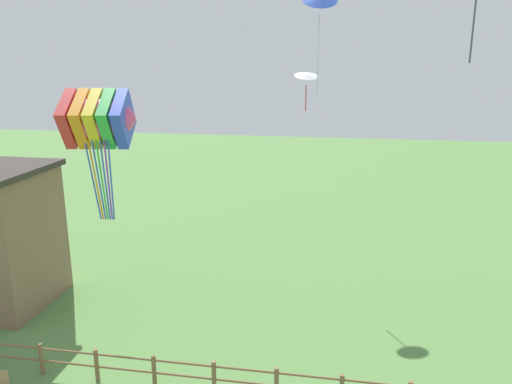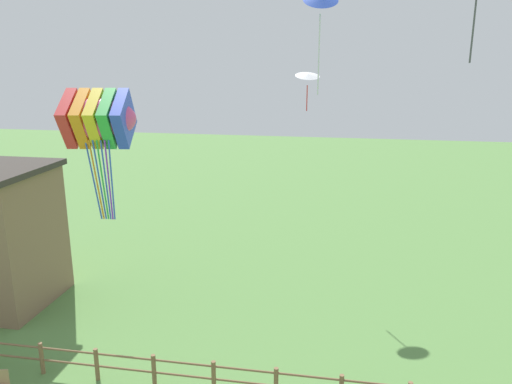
% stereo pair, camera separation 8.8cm
% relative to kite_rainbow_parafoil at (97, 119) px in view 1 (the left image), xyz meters
% --- Properties ---
extents(wooden_fence, '(21.49, 0.14, 1.12)m').
position_rel_kite_rainbow_parafoil_xyz_m(wooden_fence, '(5.76, -3.13, -7.42)').
color(wooden_fence, brown).
rests_on(wooden_fence, ground_plane).
extents(kite_rainbow_parafoil, '(2.94, 2.40, 4.67)m').
position_rel_kite_rainbow_parafoil_xyz_m(kite_rainbow_parafoil, '(0.00, 0.00, 0.00)').
color(kite_rainbow_parafoil, '#E54C8C').
extents(kite_blue_delta, '(1.50, 1.38, 3.90)m').
position_rel_kite_rainbow_parafoil_xyz_m(kite_blue_delta, '(7.34, 3.61, 4.08)').
color(kite_blue_delta, blue).
extents(kite_white_delta, '(1.45, 1.44, 1.89)m').
position_rel_kite_rainbow_parafoil_xyz_m(kite_white_delta, '(6.59, 8.07, 1.26)').
color(kite_white_delta, white).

